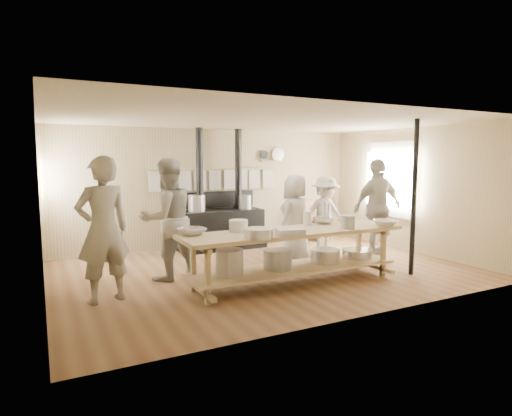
# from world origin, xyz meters

# --- Properties ---
(ground) EXTENTS (7.00, 7.00, 0.00)m
(ground) POSITION_xyz_m (0.00, 0.00, 0.00)
(ground) COLOR brown
(ground) RESTS_ON ground
(room_shell) EXTENTS (7.00, 7.00, 7.00)m
(room_shell) POSITION_xyz_m (0.00, 0.00, 1.62)
(room_shell) COLOR tan
(room_shell) RESTS_ON ground
(window_right) EXTENTS (0.09, 1.50, 1.65)m
(window_right) POSITION_xyz_m (3.47, 0.60, 1.50)
(window_right) COLOR beige
(window_right) RESTS_ON ground
(left_opening) EXTENTS (0.00, 0.90, 0.90)m
(left_opening) POSITION_xyz_m (-3.45, 2.00, 1.60)
(left_opening) COLOR white
(left_opening) RESTS_ON ground
(stove) EXTENTS (1.90, 0.75, 2.60)m
(stove) POSITION_xyz_m (-0.01, 2.12, 0.52)
(stove) COLOR black
(stove) RESTS_ON ground
(towel_rail) EXTENTS (3.00, 0.04, 0.47)m
(towel_rail) POSITION_xyz_m (-0.00, 2.40, 1.55)
(towel_rail) COLOR tan
(towel_rail) RESTS_ON ground
(back_wall_shelf) EXTENTS (0.63, 0.14, 0.32)m
(back_wall_shelf) POSITION_xyz_m (1.46, 2.43, 2.00)
(back_wall_shelf) COLOR tan
(back_wall_shelf) RESTS_ON ground
(prep_table) EXTENTS (3.60, 0.90, 0.85)m
(prep_table) POSITION_xyz_m (-0.01, -0.90, 0.52)
(prep_table) COLOR tan
(prep_table) RESTS_ON ground
(support_post) EXTENTS (0.08, 0.08, 2.60)m
(support_post) POSITION_xyz_m (2.05, -1.35, 1.30)
(support_post) COLOR black
(support_post) RESTS_ON ground
(cook_far_left) EXTENTS (0.82, 0.63, 1.99)m
(cook_far_left) POSITION_xyz_m (-2.76, -0.45, 0.99)
(cook_far_left) COLOR #A7A294
(cook_far_left) RESTS_ON ground
(cook_left) EXTENTS (1.11, 0.96, 1.97)m
(cook_left) POSITION_xyz_m (-1.68, 0.27, 0.98)
(cook_left) COLOR #A7A294
(cook_left) RESTS_ON ground
(cook_center) EXTENTS (0.96, 0.82, 1.67)m
(cook_center) POSITION_xyz_m (0.76, 0.28, 0.83)
(cook_center) COLOR #A7A294
(cook_center) RESTS_ON ground
(cook_right) EXTENTS (1.15, 0.48, 1.96)m
(cook_right) POSITION_xyz_m (2.58, 0.07, 0.98)
(cook_right) COLOR #A7A294
(cook_right) RESTS_ON ground
(cook_by_window) EXTENTS (1.05, 0.63, 1.59)m
(cook_by_window) POSITION_xyz_m (1.80, 0.76, 0.80)
(cook_by_window) COLOR #A7A294
(cook_by_window) RESTS_ON ground
(chair) EXTENTS (0.59, 0.59, 0.98)m
(chair) POSITION_xyz_m (2.45, 1.97, 0.29)
(chair) COLOR brown
(chair) RESTS_ON ground
(bowl_white_a) EXTENTS (0.44, 0.44, 0.10)m
(bowl_white_a) POSITION_xyz_m (-1.55, -0.57, 0.90)
(bowl_white_a) COLOR white
(bowl_white_a) RESTS_ON prep_table
(bowl_steel_a) EXTENTS (0.47, 0.47, 0.10)m
(bowl_steel_a) POSITION_xyz_m (-1.55, -0.57, 0.90)
(bowl_steel_a) COLOR silver
(bowl_steel_a) RESTS_ON prep_table
(bowl_white_b) EXTENTS (0.56, 0.56, 0.10)m
(bowl_white_b) POSITION_xyz_m (1.55, -1.23, 0.90)
(bowl_white_b) COLOR white
(bowl_white_b) RESTS_ON prep_table
(bowl_steel_b) EXTENTS (0.40, 0.40, 0.11)m
(bowl_steel_b) POSITION_xyz_m (0.80, -0.57, 0.91)
(bowl_steel_b) COLOR silver
(bowl_steel_b) RESTS_ON prep_table
(roasting_pan) EXTENTS (0.45, 0.35, 0.09)m
(roasting_pan) POSITION_xyz_m (-0.28, -1.23, 0.89)
(roasting_pan) COLOR #B2B2B7
(roasting_pan) RESTS_ON prep_table
(mixing_bowl_large) EXTENTS (0.50, 0.50, 0.13)m
(mixing_bowl_large) POSITION_xyz_m (-0.80, -1.23, 0.92)
(mixing_bowl_large) COLOR silver
(mixing_bowl_large) RESTS_ON prep_table
(bucket_galv) EXTENTS (0.27, 0.27, 0.21)m
(bucket_galv) POSITION_xyz_m (0.82, -1.18, 0.96)
(bucket_galv) COLOR gray
(bucket_galv) RESTS_ON prep_table
(deep_bowl_enamel) EXTENTS (0.37, 0.37, 0.18)m
(deep_bowl_enamel) POSITION_xyz_m (-0.83, -0.63, 0.94)
(deep_bowl_enamel) COLOR white
(deep_bowl_enamel) RESTS_ON prep_table
(pitcher) EXTENTS (0.18, 0.18, 0.23)m
(pitcher) POSITION_xyz_m (0.46, -0.57, 0.97)
(pitcher) COLOR white
(pitcher) RESTS_ON prep_table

